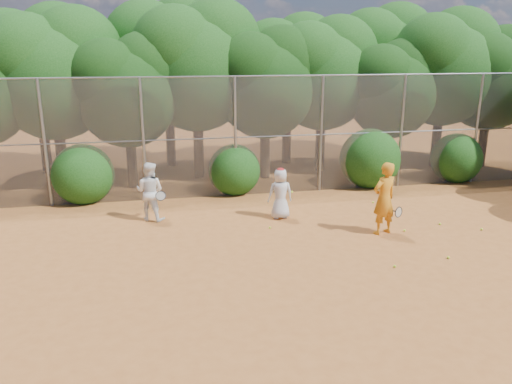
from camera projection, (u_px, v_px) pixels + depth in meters
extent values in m
plane|color=#9E5723|center=(319.00, 263.00, 11.73)|extent=(80.00, 80.00, 0.00)
cylinder|color=gray|center=(45.00, 144.00, 15.49)|extent=(0.09, 0.09, 4.00)
cylinder|color=gray|center=(143.00, 141.00, 16.06)|extent=(0.09, 0.09, 4.00)
cylinder|color=gray|center=(235.00, 138.00, 16.63)|extent=(0.09, 0.09, 4.00)
cylinder|color=gray|center=(321.00, 135.00, 17.20)|extent=(0.09, 0.09, 4.00)
cylinder|color=gray|center=(401.00, 132.00, 17.77)|extent=(0.09, 0.09, 4.00)
cylinder|color=gray|center=(477.00, 129.00, 18.34)|extent=(0.09, 0.09, 4.00)
cylinder|color=gray|center=(265.00, 76.00, 16.27)|extent=(20.00, 0.05, 0.05)
cylinder|color=gray|center=(265.00, 137.00, 16.82)|extent=(20.00, 0.04, 0.04)
cube|color=slate|center=(265.00, 137.00, 16.82)|extent=(20.00, 0.02, 4.00)
cylinder|color=black|center=(61.00, 152.00, 18.05)|extent=(0.38, 0.38, 2.52)
sphere|color=#134010|center=(53.00, 82.00, 17.36)|extent=(4.03, 4.03, 4.03)
sphere|color=#134010|center=(76.00, 52.00, 17.62)|extent=(3.23, 3.23, 3.23)
sphere|color=#134010|center=(27.00, 58.00, 16.72)|extent=(3.02, 3.02, 3.02)
cylinder|color=black|center=(132.00, 158.00, 17.92)|extent=(0.36, 0.36, 2.17)
sphere|color=black|center=(127.00, 98.00, 17.32)|extent=(3.47, 3.47, 3.47)
sphere|color=black|center=(146.00, 71.00, 17.54)|extent=(2.78, 2.78, 2.78)
sphere|color=black|center=(107.00, 78.00, 16.77)|extent=(2.60, 2.60, 2.60)
cylinder|color=black|center=(198.00, 143.00, 19.26)|extent=(0.39, 0.39, 2.66)
sphere|color=#134010|center=(196.00, 74.00, 18.54)|extent=(4.26, 4.26, 4.26)
sphere|color=#134010|center=(217.00, 44.00, 18.81)|extent=(3.40, 3.40, 3.40)
sphere|color=#134010|center=(175.00, 50.00, 17.86)|extent=(3.19, 3.19, 3.19)
cylinder|color=black|center=(265.00, 149.00, 19.23)|extent=(0.37, 0.37, 2.27)
sphere|color=black|center=(265.00, 90.00, 18.61)|extent=(3.64, 3.64, 3.64)
sphere|color=black|center=(282.00, 64.00, 18.84)|extent=(2.91, 2.91, 2.91)
sphere|color=black|center=(250.00, 70.00, 18.03)|extent=(2.73, 2.73, 2.73)
cylinder|color=black|center=(320.00, 140.00, 20.43)|extent=(0.38, 0.38, 2.45)
sphere|color=#134010|center=(322.00, 81.00, 19.76)|extent=(3.92, 3.92, 3.92)
sphere|color=#134010|center=(339.00, 55.00, 20.01)|extent=(3.14, 3.14, 3.14)
sphere|color=#134010|center=(309.00, 61.00, 19.14)|extent=(2.94, 2.94, 2.94)
cylinder|color=black|center=(387.00, 147.00, 20.01)|extent=(0.36, 0.36, 2.10)
sphere|color=black|center=(391.00, 95.00, 19.44)|extent=(3.36, 3.36, 3.36)
sphere|color=black|center=(405.00, 72.00, 19.65)|extent=(2.69, 2.69, 2.69)
sphere|color=black|center=(381.00, 78.00, 18.90)|extent=(2.52, 2.52, 2.52)
cylinder|color=black|center=(437.00, 136.00, 20.99)|extent=(0.39, 0.39, 2.59)
sphere|color=#134010|center=(443.00, 75.00, 20.28)|extent=(4.14, 4.14, 4.14)
sphere|color=#134010|center=(458.00, 48.00, 20.54)|extent=(3.32, 3.32, 3.32)
sphere|color=#134010|center=(433.00, 54.00, 19.62)|extent=(3.11, 3.11, 3.11)
cylinder|color=black|center=(483.00, 139.00, 21.12)|extent=(0.37, 0.37, 2.31)
sphere|color=black|center=(490.00, 85.00, 20.49)|extent=(3.70, 3.70, 3.70)
sphere|color=black|center=(503.00, 61.00, 20.72)|extent=(2.96, 2.96, 2.96)
sphere|color=black|center=(483.00, 67.00, 19.90)|extent=(2.77, 2.77, 2.77)
cylinder|color=black|center=(45.00, 140.00, 20.01)|extent=(0.39, 0.39, 2.62)
sphere|color=#134010|center=(37.00, 75.00, 19.30)|extent=(4.20, 4.20, 4.20)
sphere|color=#134010|center=(58.00, 46.00, 19.56)|extent=(3.36, 3.36, 3.36)
sphere|color=#134010|center=(11.00, 52.00, 18.63)|extent=(3.15, 3.15, 3.15)
cylinder|color=black|center=(170.00, 133.00, 21.13)|extent=(0.40, 0.40, 2.80)
sphere|color=#134010|center=(167.00, 67.00, 20.36)|extent=(4.48, 4.48, 4.48)
sphere|color=#134010|center=(187.00, 38.00, 20.64)|extent=(3.58, 3.58, 3.58)
sphere|color=#134010|center=(146.00, 44.00, 19.65)|extent=(3.36, 3.36, 3.36)
cylinder|color=black|center=(287.00, 134.00, 21.74)|extent=(0.38, 0.38, 2.52)
sphere|color=#134010|center=(288.00, 76.00, 21.05)|extent=(4.03, 4.03, 4.03)
sphere|color=#134010|center=(304.00, 51.00, 21.30)|extent=(3.23, 3.23, 3.23)
sphere|color=#134010|center=(273.00, 57.00, 20.41)|extent=(3.02, 3.02, 3.02)
cylinder|color=black|center=(377.00, 127.00, 23.13)|extent=(0.40, 0.40, 2.73)
sphere|color=#134010|center=(381.00, 67.00, 22.38)|extent=(4.37, 4.37, 4.37)
sphere|color=#134010|center=(397.00, 42.00, 22.66)|extent=(3.49, 3.49, 3.49)
sphere|color=#134010|center=(370.00, 47.00, 21.69)|extent=(3.28, 3.28, 3.28)
sphere|color=#134010|center=(83.00, 172.00, 16.24)|extent=(2.00, 2.00, 2.00)
sphere|color=#134010|center=(234.00, 168.00, 17.22)|extent=(1.80, 1.80, 1.80)
sphere|color=#134010|center=(370.00, 156.00, 18.11)|extent=(2.20, 2.20, 2.20)
sphere|color=#134010|center=(457.00, 156.00, 18.82)|extent=(1.90, 1.90, 1.90)
imported|color=orange|center=(384.00, 198.00, 13.37)|extent=(0.84, 0.67, 1.99)
torus|color=black|center=(399.00, 212.00, 13.34)|extent=(0.29, 0.16, 0.30)
cylinder|color=black|center=(392.00, 210.00, 13.51)|extent=(0.15, 0.27, 0.04)
imported|color=silver|center=(280.00, 194.00, 14.66)|extent=(0.75, 0.50, 1.51)
ellipsoid|color=red|center=(281.00, 170.00, 14.46)|extent=(0.22, 0.22, 0.13)
sphere|color=#BEE329|center=(292.00, 192.00, 14.51)|extent=(0.07, 0.07, 0.07)
imported|color=white|center=(150.00, 191.00, 14.49)|extent=(1.04, 0.95, 1.73)
torus|color=black|center=(161.00, 196.00, 14.29)|extent=(0.31, 0.20, 0.27)
cylinder|color=black|center=(161.00, 198.00, 14.49)|extent=(0.05, 0.25, 0.18)
sphere|color=#BEE329|center=(405.00, 230.00, 13.75)|extent=(0.07, 0.07, 0.07)
sphere|color=#BEE329|center=(440.00, 224.00, 14.27)|extent=(0.07, 0.07, 0.07)
sphere|color=#BEE329|center=(448.00, 258.00, 11.98)|extent=(0.07, 0.07, 0.07)
sphere|color=#BEE329|center=(482.00, 229.00, 13.84)|extent=(0.07, 0.07, 0.07)
sphere|color=#BEE329|center=(395.00, 266.00, 11.49)|extent=(0.07, 0.07, 0.07)
sphere|color=#BEE329|center=(373.00, 202.00, 16.26)|extent=(0.07, 0.07, 0.07)
sphere|color=#BEE329|center=(270.00, 228.00, 13.97)|extent=(0.07, 0.07, 0.07)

